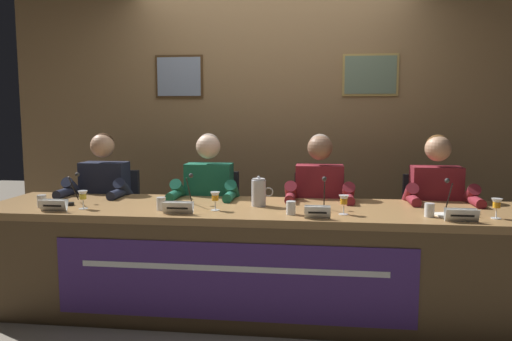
{
  "coord_description": "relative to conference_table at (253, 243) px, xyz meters",
  "views": [
    {
      "loc": [
        0.4,
        -3.29,
        1.37
      ],
      "look_at": [
        0.0,
        0.0,
        0.99
      ],
      "focal_mm": 34.58,
      "sensor_mm": 36.0,
      "label": 1
    }
  ],
  "objects": [
    {
      "name": "panelist_center_right",
      "position": [
        0.43,
        0.52,
        0.19
      ],
      "size": [
        0.51,
        0.48,
        1.22
      ],
      "color": "black",
      "rests_on": "ground_plane"
    },
    {
      "name": "document_stack_far_right",
      "position": [
        1.26,
        -0.04,
        0.23
      ],
      "size": [
        0.24,
        0.2,
        0.01
      ],
      "color": "white",
      "rests_on": "conference_table"
    },
    {
      "name": "microphone_center_right",
      "position": [
        0.46,
        0.03,
        0.3
      ],
      "size": [
        0.06,
        0.17,
        0.22
      ],
      "color": "black",
      "rests_on": "conference_table"
    },
    {
      "name": "wall_back_panelled",
      "position": [
        0.0,
        1.42,
        0.79
      ],
      "size": [
        4.96,
        0.14,
        2.6
      ],
      "color": "#937047",
      "rests_on": "ground_plane"
    },
    {
      "name": "juice_glass_far_left",
      "position": [
        -1.13,
        -0.1,
        0.31
      ],
      "size": [
        0.06,
        0.06,
        0.12
      ],
      "color": "white",
      "rests_on": "conference_table"
    },
    {
      "name": "water_cup_center_right",
      "position": [
        0.25,
        -0.11,
        0.26
      ],
      "size": [
        0.06,
        0.06,
        0.08
      ],
      "color": "silver",
      "rests_on": "conference_table"
    },
    {
      "name": "water_cup_far_left",
      "position": [
        -1.44,
        -0.08,
        0.26
      ],
      "size": [
        0.06,
        0.06,
        0.08
      ],
      "color": "silver",
      "rests_on": "conference_table"
    },
    {
      "name": "water_pitcher_central",
      "position": [
        0.02,
        0.15,
        0.32
      ],
      "size": [
        0.15,
        0.1,
        0.21
      ],
      "color": "silver",
      "rests_on": "conference_table"
    },
    {
      "name": "juice_glass_center_right",
      "position": [
        0.58,
        -0.07,
        0.31
      ],
      "size": [
        0.06,
        0.06,
        0.12
      ],
      "color": "white",
      "rests_on": "conference_table"
    },
    {
      "name": "juice_glass_far_right",
      "position": [
        1.5,
        -0.08,
        0.31
      ],
      "size": [
        0.06,
        0.06,
        0.12
      ],
      "color": "white",
      "rests_on": "conference_table"
    },
    {
      "name": "panelist_far_left",
      "position": [
        -1.29,
        0.52,
        0.19
      ],
      "size": [
        0.51,
        0.48,
        1.22
      ],
      "color": "black",
      "rests_on": "ground_plane"
    },
    {
      "name": "panelist_far_right",
      "position": [
        1.3,
        0.52,
        0.19
      ],
      "size": [
        0.51,
        0.48,
        1.22
      ],
      "color": "black",
      "rests_on": "ground_plane"
    },
    {
      "name": "microphone_center_left",
      "position": [
        -0.47,
        0.1,
        0.3
      ],
      "size": [
        0.06,
        0.17,
        0.22
      ],
      "color": "black",
      "rests_on": "conference_table"
    },
    {
      "name": "conference_table",
      "position": [
        0.0,
        0.0,
        0.0
      ],
      "size": [
        3.76,
        0.84,
        0.74
      ],
      "color": "olive",
      "rests_on": "ground_plane"
    },
    {
      "name": "nameplate_far_left",
      "position": [
        -1.29,
        -0.2,
        0.26
      ],
      "size": [
        0.18,
        0.06,
        0.08
      ],
      "color": "white",
      "rests_on": "conference_table"
    },
    {
      "name": "water_cup_center_left",
      "position": [
        -0.61,
        -0.07,
        0.26
      ],
      "size": [
        0.06,
        0.06,
        0.08
      ],
      "color": "silver",
      "rests_on": "conference_table"
    },
    {
      "name": "water_cup_far_right",
      "position": [
        1.11,
        -0.08,
        0.26
      ],
      "size": [
        0.06,
        0.06,
        0.08
      ],
      "color": "silver",
      "rests_on": "conference_table"
    },
    {
      "name": "chair_far_right",
      "position": [
        1.3,
        0.72,
        -0.08
      ],
      "size": [
        0.44,
        0.44,
        0.89
      ],
      "color": "black",
      "rests_on": "ground_plane"
    },
    {
      "name": "ground_plane",
      "position": [
        0.0,
        0.12,
        -0.51
      ],
      "size": [
        12.0,
        12.0,
        0.0
      ],
      "primitive_type": "plane",
      "color": "gray"
    },
    {
      "name": "chair_far_left",
      "position": [
        -1.29,
        0.72,
        -0.08
      ],
      "size": [
        0.44,
        0.44,
        0.89
      ],
      "color": "black",
      "rests_on": "ground_plane"
    },
    {
      "name": "chair_center_left",
      "position": [
        -0.43,
        0.72,
        -0.08
      ],
      "size": [
        0.44,
        0.44,
        0.89
      ],
      "color": "black",
      "rests_on": "ground_plane"
    },
    {
      "name": "microphone_far_right",
      "position": [
        1.26,
        0.04,
        0.3
      ],
      "size": [
        0.06,
        0.17,
        0.22
      ],
      "color": "black",
      "rests_on": "conference_table"
    },
    {
      "name": "nameplate_center_right",
      "position": [
        0.42,
        -0.21,
        0.26
      ],
      "size": [
        0.16,
        0.06,
        0.08
      ],
      "color": "white",
      "rests_on": "conference_table"
    },
    {
      "name": "nameplate_center_left",
      "position": [
        -0.46,
        -0.18,
        0.26
      ],
      "size": [
        0.2,
        0.06,
        0.08
      ],
      "color": "white",
      "rests_on": "conference_table"
    },
    {
      "name": "chair_center_right",
      "position": [
        0.43,
        0.72,
        -0.08
      ],
      "size": [
        0.44,
        0.44,
        0.89
      ],
      "color": "black",
      "rests_on": "ground_plane"
    },
    {
      "name": "microphone_far_left",
      "position": [
        -1.29,
        0.05,
        0.3
      ],
      "size": [
        0.06,
        0.17,
        0.22
      ],
      "color": "black",
      "rests_on": "conference_table"
    },
    {
      "name": "panelist_center_left",
      "position": [
        -0.43,
        0.52,
        0.19
      ],
      "size": [
        0.51,
        0.48,
        1.22
      ],
      "color": "black",
      "rests_on": "ground_plane"
    },
    {
      "name": "juice_glass_center_left",
      "position": [
        -0.25,
        -0.04,
        0.31
      ],
      "size": [
        0.06,
        0.06,
        0.12
      ],
      "color": "white",
      "rests_on": "conference_table"
    },
    {
      "name": "nameplate_far_right",
      "position": [
        1.26,
        -0.2,
        0.26
      ],
      "size": [
        0.19,
        0.06,
        0.08
      ],
      "color": "white",
      "rests_on": "conference_table"
    }
  ]
}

